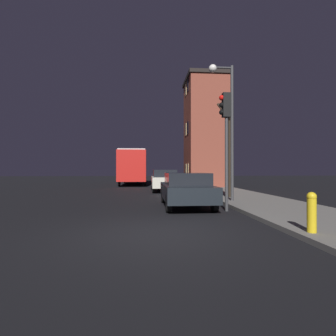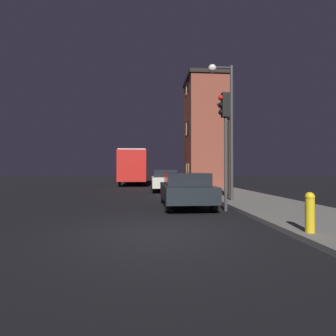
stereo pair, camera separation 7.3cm
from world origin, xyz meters
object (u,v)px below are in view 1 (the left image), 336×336
object	(u,v)px
car_near_lane	(186,189)
car_mid_lane	(164,180)
bus	(134,165)
fire_hydrant	(312,211)
streetlamp	(226,113)
traffic_light	(226,126)
bare_tree	(230,152)

from	to	relation	value
car_near_lane	car_mid_lane	world-z (taller)	car_mid_lane
car_mid_lane	bus	bearing A→B (deg)	105.70
car_mid_lane	car_near_lane	bearing A→B (deg)	-87.25
bus	car_mid_lane	xyz separation A→B (m)	(2.61, -9.30, -1.24)
bus	car_mid_lane	world-z (taller)	bus
car_near_lane	fire_hydrant	size ratio (longest dim) A/B	4.81
streetlamp	car_mid_lane	size ratio (longest dim) A/B	1.50
car_mid_lane	fire_hydrant	distance (m)	13.17
fire_hydrant	bus	bearing A→B (deg)	102.82
traffic_light	car_mid_lane	size ratio (longest dim) A/B	1.06
streetlamp	fire_hydrant	xyz separation A→B (m)	(0.05, -6.13, -3.55)
traffic_light	bus	size ratio (longest dim) A/B	0.46
bus	car_near_lane	distance (m)	17.40
bus	bare_tree	bearing A→B (deg)	-68.44
car_mid_lane	streetlamp	bearing A→B (deg)	-70.58
car_near_lane	car_mid_lane	bearing A→B (deg)	92.75
car_near_lane	fire_hydrant	bearing A→B (deg)	-68.05
bare_tree	streetlamp	bearing A→B (deg)	-112.96
bus	traffic_light	bearing A→B (deg)	-76.82
streetlamp	bus	size ratio (longest dim) A/B	0.66
streetlamp	traffic_light	bearing A→B (deg)	-107.93
streetlamp	bare_tree	world-z (taller)	streetlamp
bus	fire_hydrant	distance (m)	22.86
bus	fire_hydrant	size ratio (longest dim) A/B	10.48
traffic_light	bus	bearing A→B (deg)	103.18
bare_tree	fire_hydrant	world-z (taller)	bare_tree
bare_tree	fire_hydrant	size ratio (longest dim) A/B	5.69
traffic_light	bare_tree	world-z (taller)	bare_tree
car_near_lane	car_mid_lane	xyz separation A→B (m)	(-0.37, 7.80, 0.06)
traffic_light	car_mid_lane	xyz separation A→B (m)	(-1.68, 9.03, -2.33)
traffic_light	car_near_lane	xyz separation A→B (m)	(-1.31, 1.23, -2.39)
bare_tree	bus	world-z (taller)	bare_tree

